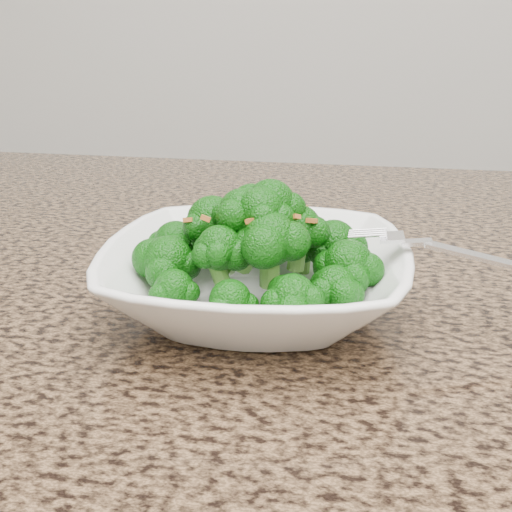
# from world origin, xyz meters

# --- Properties ---
(granite_counter) EXTENTS (1.64, 1.04, 0.03)m
(granite_counter) POSITION_xyz_m (0.00, 0.30, 0.89)
(granite_counter) COLOR brown
(granite_counter) RESTS_ON cabinet
(bowl) EXTENTS (0.26, 0.26, 0.06)m
(bowl) POSITION_xyz_m (-0.01, 0.20, 0.93)
(bowl) COLOR white
(bowl) RESTS_ON granite_counter
(broccoli_pile) EXTENTS (0.22, 0.22, 0.07)m
(broccoli_pile) POSITION_xyz_m (-0.01, 0.20, 1.00)
(broccoli_pile) COLOR #0D5509
(broccoli_pile) RESTS_ON bowl
(garlic_topping) EXTENTS (0.13, 0.13, 0.01)m
(garlic_topping) POSITION_xyz_m (-0.01, 0.20, 1.03)
(garlic_topping) COLOR #BE6F2E
(garlic_topping) RESTS_ON broccoli_pile
(fork) EXTENTS (0.19, 0.04, 0.01)m
(fork) POSITION_xyz_m (0.12, 0.21, 0.97)
(fork) COLOR silver
(fork) RESTS_ON bowl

